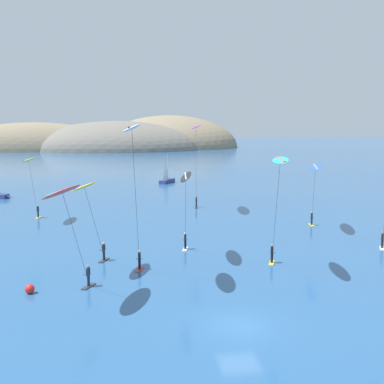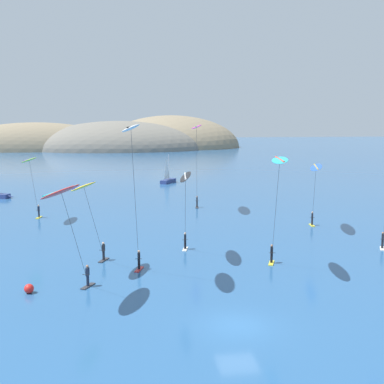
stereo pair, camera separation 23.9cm
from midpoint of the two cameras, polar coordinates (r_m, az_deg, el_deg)
name	(u,v)px [view 2 (the right image)]	position (r m, az deg, el deg)	size (l,w,h in m)	color
ground_plane	(238,326)	(30.83, 5.67, -15.52)	(600.00, 600.00, 0.00)	#285689
headland_island	(127,149)	(208.89, -7.70, 5.11)	(123.32, 59.75, 28.53)	slate
sailboat_far	(169,179)	(96.16, -2.70, 1.49)	(3.82, 5.61, 5.70)	navy
kitesurfer_magenta	(197,132)	(64.47, 0.65, 7.10)	(2.53, 7.72, 11.93)	#2D2D33
kitesurfer_black	(185,184)	(42.45, -0.62, 1.01)	(1.69, 7.17, 8.06)	silver
kitesurfer_blue	(316,171)	(55.62, 14.58, 2.37)	(3.14, 6.63, 7.66)	yellow
kitesurfer_red	(64,199)	(32.92, -14.77, -0.83)	(3.22, 7.26, 8.31)	#2D2D33
kitesurfer_cyan	(279,171)	(38.64, 10.43, 2.52)	(2.19, 6.86, 9.70)	yellow
kitesurfer_lime	(30,165)	(61.44, -18.52, 3.01)	(1.70, 6.25, 8.04)	yellow
kitesurfer_yellow	(86,194)	(39.60, -12.27, -0.28)	(2.96, 6.95, 7.63)	#2D2D33
kitesurfer_white	(132,143)	(35.12, -6.95, 5.80)	(1.89, 7.90, 12.33)	red
marker_buoy	(29,289)	(37.67, -18.58, -10.80)	(0.70, 0.70, 0.70)	red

